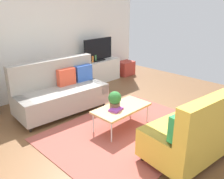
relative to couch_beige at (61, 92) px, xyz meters
name	(u,v)px	position (x,y,z in m)	size (l,w,h in m)	color
ground_plane	(127,129)	(0.41, -1.54, -0.45)	(7.68, 7.68, 0.00)	brown
wall_far	(42,36)	(0.41, 1.26, 1.00)	(6.40, 0.12, 2.90)	white
area_rug	(128,132)	(0.33, -1.62, -0.44)	(2.90, 2.20, 0.01)	#9E4C42
couch_beige	(61,92)	(0.00, 0.00, 0.00)	(1.96, 0.98, 1.10)	gray
couch_green	(202,128)	(0.65, -2.84, 0.00)	(1.99, 1.07, 1.10)	gold
coffee_table	(122,108)	(0.38, -1.42, -0.05)	(1.10, 0.56, 0.42)	tan
tv_console	(98,71)	(1.92, 0.92, -0.13)	(1.40, 0.44, 0.64)	silver
tv	(98,50)	(1.92, 0.90, 0.51)	(1.00, 0.20, 0.64)	black
storage_trunk	(126,68)	(3.02, 0.82, -0.23)	(0.52, 0.40, 0.44)	#B2382D
potted_plant	(115,99)	(0.27, -1.35, 0.14)	(0.24, 0.24, 0.32)	brown
table_book_0	(116,109)	(0.21, -1.44, -0.01)	(0.24, 0.18, 0.04)	purple
vase_0	(81,61)	(1.34, 0.97, 0.28)	(0.08, 0.08, 0.16)	#33B29E
vase_1	(85,60)	(1.48, 0.97, 0.28)	(0.14, 0.14, 0.17)	#4C72B2
bottle_0	(93,59)	(1.68, 0.88, 0.28)	(0.06, 0.06, 0.18)	orange
bottle_1	(95,58)	(1.79, 0.88, 0.29)	(0.06, 0.06, 0.19)	#3F8C4C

